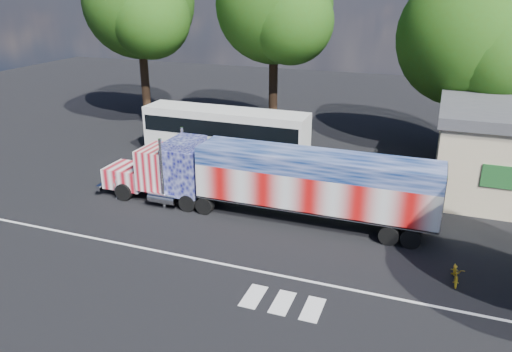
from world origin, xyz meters
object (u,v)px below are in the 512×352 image
(semi_truck, at_px, (271,180))
(tree_ne_a, at_px, (469,38))
(tree_n_mid, at_px, (276,5))
(coach_bus, at_px, (225,133))
(tree_nw_a, at_px, (140,3))
(bicycle, at_px, (456,273))
(woman, at_px, (118,186))

(semi_truck, distance_m, tree_ne_a, 18.16)
(tree_n_mid, bearing_deg, coach_bus, -100.23)
(semi_truck, bearing_deg, tree_nw_a, 138.86)
(coach_bus, xyz_separation_m, tree_n_mid, (1.27, 7.04, 8.24))
(semi_truck, xyz_separation_m, tree_nw_a, (-16.20, 14.15, 8.01))
(semi_truck, xyz_separation_m, bicycle, (9.19, -3.32, -1.65))
(tree_n_mid, bearing_deg, tree_nw_a, -175.04)
(tree_n_mid, relative_size, tree_ne_a, 1.14)
(woman, relative_size, tree_ne_a, 0.12)
(tree_ne_a, bearing_deg, semi_truck, -121.66)
(semi_truck, distance_m, coach_bus, 10.16)
(semi_truck, height_order, tree_n_mid, tree_n_mid)
(tree_n_mid, bearing_deg, bicycle, -52.70)
(semi_truck, bearing_deg, coach_bus, 127.22)
(bicycle, xyz_separation_m, tree_nw_a, (-25.38, 17.47, 9.66))
(woman, xyz_separation_m, bicycle, (18.08, -2.40, -0.36))
(coach_bus, height_order, tree_nw_a, tree_nw_a)
(tree_ne_a, height_order, tree_nw_a, tree_nw_a)
(coach_bus, xyz_separation_m, woman, (-2.75, -9.00, -1.01))
(coach_bus, relative_size, tree_ne_a, 0.92)
(tree_ne_a, bearing_deg, tree_nw_a, -179.04)
(semi_truck, height_order, bicycle, semi_truck)
(semi_truck, distance_m, bicycle, 9.91)
(semi_truck, xyz_separation_m, coach_bus, (-6.14, 8.09, -0.28))
(woman, bearing_deg, coach_bus, 54.06)
(semi_truck, relative_size, tree_nw_a, 1.28)
(semi_truck, distance_m, woman, 9.03)
(coach_bus, bearing_deg, woman, -106.98)
(semi_truck, distance_m, tree_n_mid, 17.78)
(semi_truck, bearing_deg, woman, -174.11)
(tree_nw_a, bearing_deg, woman, -64.14)
(coach_bus, relative_size, bicycle, 7.66)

